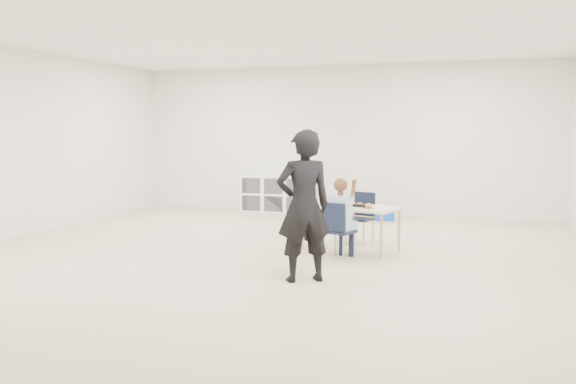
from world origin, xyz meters
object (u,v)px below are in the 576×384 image
(table, at_px, (350,228))
(cubby_shelf, at_px, (277,194))
(chair_near, at_px, (339,230))
(child, at_px, (339,214))
(adult, at_px, (304,206))

(table, xyz_separation_m, cubby_shelf, (-2.14, 3.28, 0.05))
(chair_near, height_order, cubby_shelf, chair_near)
(child, height_order, cubby_shelf, child)
(adult, bearing_deg, cubby_shelf, -101.66)
(chair_near, distance_m, adult, 1.31)
(cubby_shelf, xyz_separation_m, adult, (2.02, -5.07, 0.44))
(cubby_shelf, bearing_deg, child, -61.11)
(child, bearing_deg, cubby_shelf, 136.21)
(cubby_shelf, height_order, adult, adult)
(table, xyz_separation_m, chair_near, (-0.02, -0.56, 0.05))
(child, bearing_deg, chair_near, 0.00)
(child, distance_m, adult, 1.25)
(table, relative_size, adult, 0.89)
(chair_near, xyz_separation_m, cubby_shelf, (-2.12, 3.84, -0.00))
(table, height_order, adult, adult)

